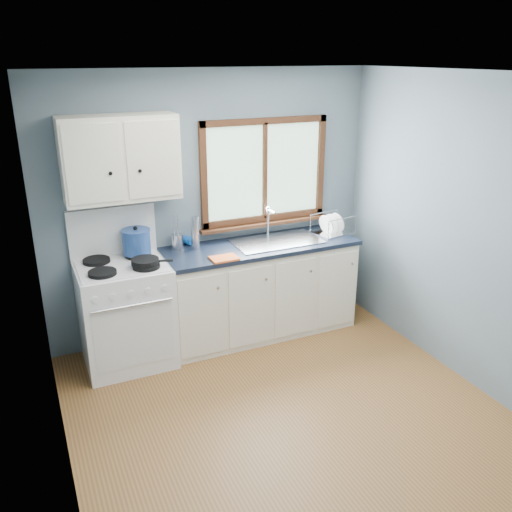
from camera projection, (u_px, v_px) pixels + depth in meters
name	position (u px, v px, depth m)	size (l,w,h in m)	color
floor	(300.00, 429.00, 4.03)	(3.20, 3.60, 0.02)	brown
ceiling	(312.00, 72.00, 3.15)	(3.20, 3.60, 0.02)	white
wall_back	(212.00, 206.00, 5.13)	(3.20, 0.02, 2.50)	slate
wall_left	(48.00, 318.00, 2.97)	(0.02, 3.60, 2.50)	slate
wall_right	(486.00, 240.00, 4.21)	(0.02, 3.60, 2.50)	slate
gas_range	(125.00, 311.00, 4.75)	(0.76, 0.69, 1.36)	white
base_cabinets	(259.00, 293.00, 5.30)	(1.85, 0.60, 0.88)	white
countertop	(260.00, 246.00, 5.12)	(1.89, 0.64, 0.04)	black
sink	(277.00, 248.00, 5.21)	(0.84, 0.46, 0.44)	silver
window	(265.00, 179.00, 5.23)	(1.36, 0.10, 1.03)	#9EC6A8
upper_cabinets	(120.00, 158.00, 4.46)	(0.95, 0.35, 0.70)	white
skillet	(145.00, 261.00, 4.52)	(0.37, 0.29, 0.05)	black
stockpot	(136.00, 241.00, 4.73)	(0.33, 0.33, 0.25)	navy
utensil_crock	(177.00, 241.00, 4.97)	(0.14, 0.14, 0.36)	silver
thermos	(195.00, 233.00, 4.93)	(0.07, 0.07, 0.31)	silver
soap_bottle	(191.00, 235.00, 5.03)	(0.09, 0.09, 0.22)	blue
dish_towel	(224.00, 258.00, 4.74)	(0.24, 0.17, 0.02)	orange
dish_rack	(332.00, 228.00, 5.42)	(0.43, 0.35, 0.20)	silver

